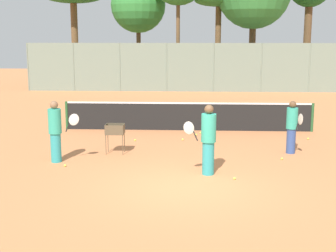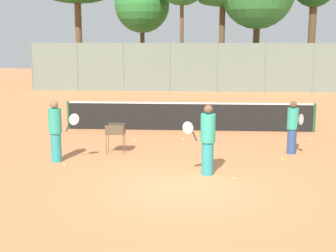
{
  "view_description": "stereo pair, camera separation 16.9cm",
  "coord_description": "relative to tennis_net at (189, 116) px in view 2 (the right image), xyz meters",
  "views": [
    {
      "loc": [
        0.15,
        -10.61,
        3.52
      ],
      "look_at": [
        -0.53,
        2.43,
        1.0
      ],
      "focal_mm": 50.0,
      "sensor_mm": 36.0,
      "label": 1
    },
    {
      "loc": [
        0.32,
        -10.6,
        3.52
      ],
      "look_at": [
        -0.53,
        2.43,
        1.0
      ],
      "focal_mm": 50.0,
      "sensor_mm": 36.0,
      "label": 2
    }
  ],
  "objects": [
    {
      "name": "player_yellow_shirt",
      "position": [
        0.57,
        -5.72,
        0.38
      ],
      "size": [
        0.88,
        0.52,
        1.82
      ],
      "rotation": [
        0.0,
        0.0,
        3.57
      ],
      "color": "teal",
      "rests_on": "ground_plane"
    },
    {
      "name": "ground_plane",
      "position": [
        0.0,
        -6.78,
        -0.56
      ],
      "size": [
        80.0,
        80.0,
        0.0
      ],
      "primitive_type": "plane",
      "color": "#D37F4C"
    },
    {
      "name": "tennis_ball_2",
      "position": [
        4.17,
        -1.4,
        -0.52
      ],
      "size": [
        0.07,
        0.07,
        0.07
      ],
      "primitive_type": "sphere",
      "color": "#D1E54C",
      "rests_on": "ground_plane"
    },
    {
      "name": "tennis_ball_4",
      "position": [
        -3.31,
        -5.2,
        -0.52
      ],
      "size": [
        0.07,
        0.07,
        0.07
      ],
      "primitive_type": "sphere",
      "color": "#D1E54C",
      "rests_on": "ground_plane"
    },
    {
      "name": "parked_car",
      "position": [
        4.23,
        15.91,
        0.1
      ],
      "size": [
        4.2,
        1.7,
        1.6
      ],
      "color": "white",
      "rests_on": "ground_plane"
    },
    {
      "name": "tennis_ball_0",
      "position": [
        1.23,
        -6.14,
        -0.52
      ],
      "size": [
        0.07,
        0.07,
        0.07
      ],
      "primitive_type": "sphere",
      "color": "#D1E54C",
      "rests_on": "ground_plane"
    },
    {
      "name": "tennis_ball_3",
      "position": [
        0.3,
        -0.91,
        -0.52
      ],
      "size": [
        0.07,
        0.07,
        0.07
      ],
      "primitive_type": "sphere",
      "color": "#D1E54C",
      "rests_on": "ground_plane"
    },
    {
      "name": "player_red_cap",
      "position": [
        3.17,
        -3.35,
        0.27
      ],
      "size": [
        0.37,
        0.87,
        1.61
      ],
      "rotation": [
        0.0,
        0.0,
        4.97
      ],
      "color": "#334C8C",
      "rests_on": "ground_plane"
    },
    {
      "name": "tree_0",
      "position": [
        -3.8,
        17.18,
        5.12
      ],
      "size": [
        3.95,
        3.95,
        7.68
      ],
      "color": "brown",
      "rests_on": "ground_plane"
    },
    {
      "name": "ball_cart",
      "position": [
        -2.18,
        -3.64,
        0.12
      ],
      "size": [
        0.56,
        0.41,
        0.9
      ],
      "color": "brown",
      "rests_on": "ground_plane"
    },
    {
      "name": "player_white_outfit",
      "position": [
        -3.68,
        -4.71,
        0.34
      ],
      "size": [
        0.92,
        0.36,
        1.75
      ],
      "rotation": [
        0.0,
        0.0,
        0.01
      ],
      "color": "teal",
      "rests_on": "ground_plane"
    },
    {
      "name": "tree_2",
      "position": [
        1.94,
        16.39,
        5.14
      ],
      "size": [
        3.41,
        3.41,
        6.39
      ],
      "color": "brown",
      "rests_on": "ground_plane"
    },
    {
      "name": "tennis_net",
      "position": [
        0.0,
        0.0,
        0.0
      ],
      "size": [
        9.37,
        0.1,
        1.07
      ],
      "color": "#26592D",
      "rests_on": "ground_plane"
    },
    {
      "name": "tennis_ball_7",
      "position": [
        2.76,
        -4.16,
        -0.52
      ],
      "size": [
        0.07,
        0.07,
        0.07
      ],
      "primitive_type": "sphere",
      "color": "#D1E54C",
      "rests_on": "ground_plane"
    },
    {
      "name": "tennis_ball_6",
      "position": [
        -0.16,
        -1.75,
        -0.52
      ],
      "size": [
        0.07,
        0.07,
        0.07
      ],
      "primitive_type": "sphere",
      "color": "#D1E54C",
      "rests_on": "ground_plane"
    },
    {
      "name": "back_fence",
      "position": [
        -0.0,
        12.59,
        0.98
      ],
      "size": [
        21.11,
        0.08,
        3.09
      ],
      "color": "gray",
      "rests_on": "ground_plane"
    },
    {
      "name": "tennis_ball_1",
      "position": [
        -1.78,
        -1.94,
        -0.52
      ],
      "size": [
        0.07,
        0.07,
        0.07
      ],
      "primitive_type": "sphere",
      "color": "#D1E54C",
      "rests_on": "ground_plane"
    },
    {
      "name": "tennis_ball_5",
      "position": [
        0.47,
        -0.58,
        -0.52
      ],
      "size": [
        0.07,
        0.07,
        0.07
      ],
      "primitive_type": "sphere",
      "color": "#D1E54C",
      "rests_on": "ground_plane"
    }
  ]
}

